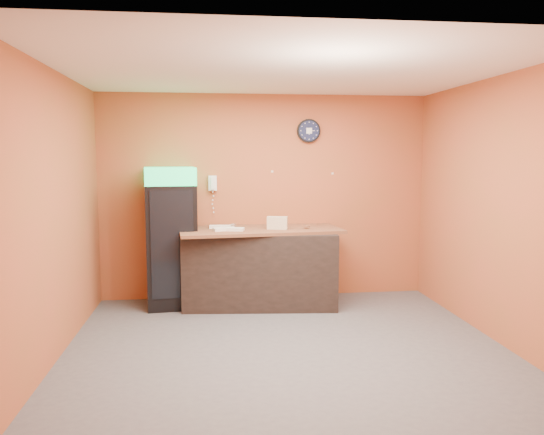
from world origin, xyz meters
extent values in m
plane|color=#47474C|center=(0.00, 0.00, 0.00)|extent=(4.50, 4.50, 0.00)
cube|color=#B25032|center=(0.00, 2.00, 1.40)|extent=(4.50, 0.02, 2.80)
cube|color=#B25032|center=(-2.25, 0.00, 1.40)|extent=(0.02, 4.00, 2.80)
cube|color=#B25032|center=(2.25, 0.00, 1.40)|extent=(0.02, 4.00, 2.80)
cube|color=white|center=(0.00, 0.00, 2.80)|extent=(4.50, 4.00, 0.02)
cube|color=black|center=(-1.27, 1.65, 0.80)|extent=(0.70, 0.70, 1.59)
cube|color=#18CD64|center=(-1.27, 1.65, 1.71)|extent=(0.70, 0.70, 0.23)
cube|color=black|center=(-1.30, 1.33, 0.86)|extent=(0.53, 0.08, 1.36)
cube|color=black|center=(-0.11, 1.56, 0.49)|extent=(2.03, 1.05, 0.98)
cylinder|color=black|center=(0.60, 1.98, 2.31)|extent=(0.32, 0.05, 0.32)
cylinder|color=#0F1433|center=(0.60, 1.95, 2.31)|extent=(0.28, 0.01, 0.28)
cube|color=white|center=(0.60, 1.94, 2.31)|extent=(0.08, 0.00, 0.08)
cube|color=white|center=(-0.72, 1.96, 1.60)|extent=(0.11, 0.06, 0.20)
cube|color=white|center=(-0.72, 1.91, 1.60)|extent=(0.05, 0.04, 0.17)
cube|color=brown|center=(-0.11, 1.56, 1.00)|extent=(2.16, 1.11, 0.04)
cube|color=beige|center=(0.10, 1.44, 1.05)|extent=(0.28, 0.16, 0.06)
cube|color=beige|center=(0.10, 1.44, 1.10)|extent=(0.28, 0.16, 0.06)
cube|color=beige|center=(0.10, 1.44, 1.16)|extent=(0.28, 0.16, 0.06)
cube|color=white|center=(-0.59, 1.40, 1.04)|extent=(0.30, 0.20, 0.04)
cube|color=white|center=(-0.47, 1.38, 1.04)|extent=(0.30, 0.18, 0.04)
cube|color=white|center=(-0.63, 1.63, 1.04)|extent=(0.28, 0.12, 0.04)
cylinder|color=silver|center=(-0.46, 1.57, 1.05)|extent=(0.07, 0.07, 0.07)
camera|label=1|loc=(-0.77, -5.28, 1.97)|focal=35.00mm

